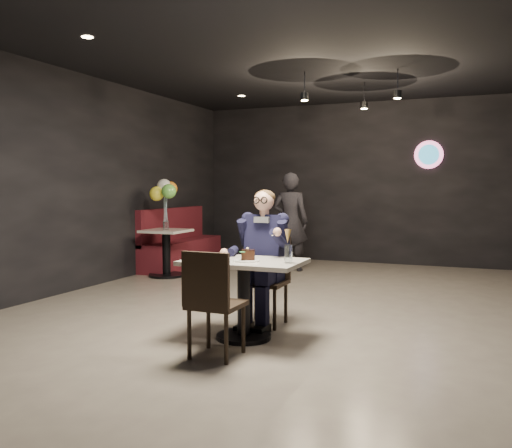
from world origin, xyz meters
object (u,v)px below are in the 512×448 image
at_px(chair_far, 265,281).
at_px(seated_man, 265,256).
at_px(chair_near, 217,302).
at_px(passerby, 290,222).
at_px(balloon_vase, 166,225).
at_px(main_table, 244,299).
at_px(sundae_glass, 288,254).
at_px(side_table, 166,251).
at_px(booth_bench, 182,237).

distance_m(chair_far, seated_man, 0.26).
bearing_deg(chair_near, seated_man, 90.50).
bearing_deg(passerby, chair_near, 97.09).
relative_size(chair_near, balloon_vase, 6.41).
bearing_deg(balloon_vase, main_table, -47.38).
height_order(chair_near, sundae_glass, chair_near).
distance_m(main_table, seated_man, 0.65).
distance_m(seated_man, passerby, 3.69).
bearing_deg(side_table, sundae_glass, -42.99).
bearing_deg(passerby, chair_far, 100.46).
height_order(main_table, booth_bench, booth_bench).
distance_m(side_table, passerby, 2.15).
bearing_deg(sundae_glass, passerby, 108.39).
bearing_deg(chair_far, sundae_glass, -51.87).
bearing_deg(passerby, main_table, 98.59).
relative_size(chair_near, sundae_glass, 5.69).
relative_size(booth_bench, side_table, 2.57).
bearing_deg(seated_man, main_table, -90.00).
relative_size(sundae_glass, side_table, 0.20).
xyz_separation_m(chair_near, booth_bench, (-2.86, 4.35, 0.07)).
height_order(balloon_vase, passerby, passerby).
xyz_separation_m(main_table, chair_near, (0.00, -0.57, 0.09)).
relative_size(chair_near, passerby, 0.55).
relative_size(chair_near, seated_man, 0.64).
height_order(main_table, passerby, passerby).
distance_m(side_table, balloon_vase, 0.41).
relative_size(main_table, side_table, 1.34).
bearing_deg(booth_bench, chair_near, -56.69).
distance_m(chair_near, booth_bench, 5.20).
bearing_deg(passerby, balloon_vase, 35.35).
height_order(chair_far, seated_man, seated_man).
bearing_deg(chair_near, chair_far, 90.50).
bearing_deg(seated_man, booth_bench, 131.50).
bearing_deg(sundae_glass, chair_near, -129.77).
bearing_deg(seated_man, chair_near, -90.00).
height_order(chair_near, balloon_vase, chair_near).
height_order(sundae_glass, passerby, passerby).
height_order(sundae_glass, booth_bench, booth_bench).
distance_m(chair_far, sundae_glass, 0.82).
xyz_separation_m(seated_man, booth_bench, (-2.86, 3.23, -0.19)).
distance_m(chair_far, booth_bench, 4.31).
bearing_deg(sundae_glass, side_table, 137.01).
distance_m(sundae_glass, booth_bench, 5.05).
xyz_separation_m(chair_far, side_table, (-2.56, 2.23, -0.05)).
bearing_deg(main_table, chair_near, -90.00).
distance_m(chair_far, balloon_vase, 3.41).
bearing_deg(main_table, passerby, 102.67).
bearing_deg(passerby, sundae_glass, 104.31).
relative_size(chair_near, side_table, 1.12).
relative_size(chair_far, passerby, 0.55).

